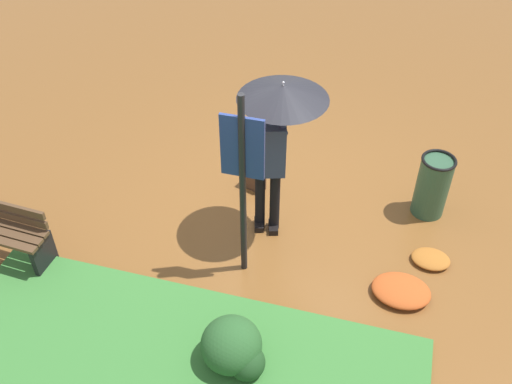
# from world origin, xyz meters

# --- Properties ---
(ground_plane) EXTENTS (18.00, 18.00, 0.00)m
(ground_plane) POSITION_xyz_m (0.00, 0.00, 0.00)
(ground_plane) COLOR brown
(person_with_umbrella) EXTENTS (0.96, 0.96, 2.04)m
(person_with_umbrella) POSITION_xyz_m (-0.09, -0.16, 1.55)
(person_with_umbrella) COLOR black
(person_with_umbrella) RESTS_ON ground_plane
(info_sign_post) EXTENTS (0.44, 0.07, 2.30)m
(info_sign_post) POSITION_xyz_m (-0.25, -0.88, 1.44)
(info_sign_post) COLOR black
(info_sign_post) RESTS_ON ground_plane
(handbag) EXTENTS (0.33, 0.24, 0.37)m
(handbag) POSITION_xyz_m (-0.52, 0.48, 0.13)
(handbag) COLOR #4C3323
(handbag) RESTS_ON ground_plane
(trash_bin) EXTENTS (0.42, 0.42, 0.83)m
(trash_bin) POSITION_xyz_m (1.70, 0.63, 0.42)
(trash_bin) COLOR #2D5138
(trash_bin) RESTS_ON ground_plane
(shrub_cluster) EXTENTS (0.66, 0.60, 0.54)m
(shrub_cluster) POSITION_xyz_m (0.01, -2.11, 0.25)
(shrub_cluster) COLOR #285628
(shrub_cluster) RESTS_ON ground_plane
(leaf_pile_near_person) EXTENTS (0.44, 0.35, 0.10)m
(leaf_pile_near_person) POSITION_xyz_m (1.80, -0.24, 0.05)
(leaf_pile_near_person) COLOR #A86023
(leaf_pile_near_person) RESTS_ON ground_plane
(leaf_pile_by_bench) EXTENTS (0.64, 0.51, 0.14)m
(leaf_pile_by_bench) POSITION_xyz_m (1.51, -0.82, 0.07)
(leaf_pile_by_bench) COLOR #B74C1E
(leaf_pile_by_bench) RESTS_ON ground_plane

